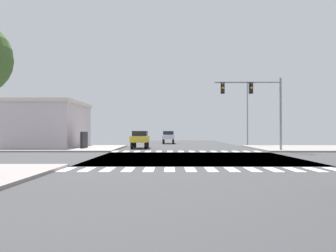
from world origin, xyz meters
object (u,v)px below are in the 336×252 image
Objects in this scene: sedan_nearside_1 at (140,138)px; sedan_leading_2 at (168,136)px; street_lamp at (246,107)px; bank_building at (15,124)px; traffic_signal_mast at (255,97)px.

sedan_nearside_1 and sedan_leading_2 have the same top height.
street_lamp is at bearing 146.87° from sedan_leading_2.
sedan_leading_2 is at bearing 146.87° from street_lamp.
sedan_leading_2 is (-10.16, 6.63, -3.88)m from street_lamp.
sedan_leading_2 is at bearing -101.98° from sedan_nearside_1.
bank_building is (-27.95, -4.99, -2.36)m from street_lamp.
sedan_nearside_1 is 14.45m from sedan_leading_2.
street_lamp is at bearing 81.19° from traffic_signal_mast.
sedan_leading_2 is at bearing 33.15° from bank_building.
sedan_leading_2 is (3.00, 14.13, 0.00)m from sedan_nearside_1.
street_lamp reaches higher than sedan_leading_2.
traffic_signal_mast reaches higher than sedan_nearside_1.
bank_building is at bearing -169.87° from street_lamp.
traffic_signal_mast is 13.35m from street_lamp.
street_lamp is 28.49m from bank_building.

